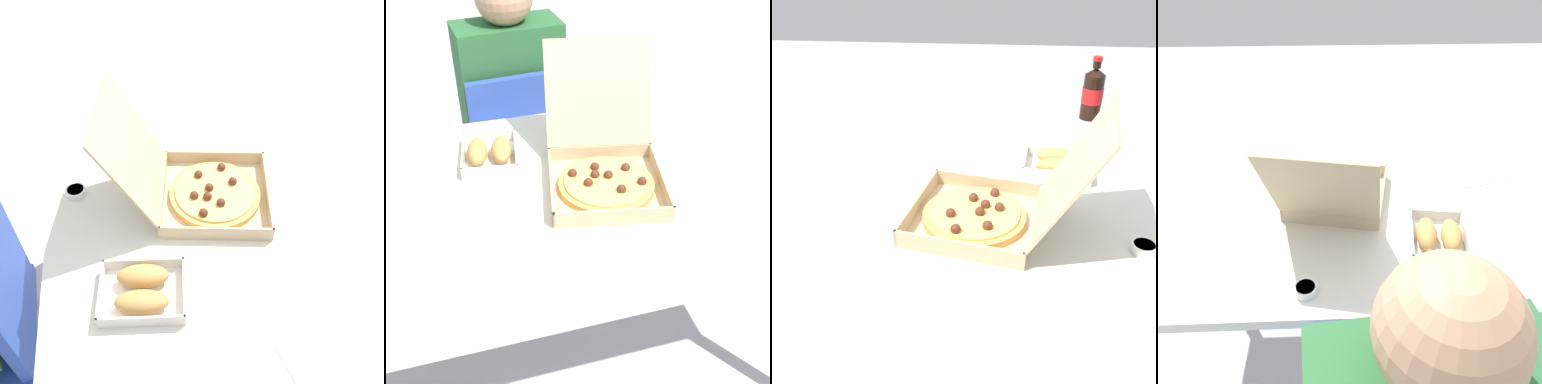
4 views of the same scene
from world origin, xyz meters
TOP-DOWN VIEW (x-y plane):
  - ground_plane at (0.00, 0.00)m, footprint 10.00×10.00m
  - dining_table at (0.00, 0.00)m, footprint 1.40×0.84m
  - chair at (-0.07, 0.66)m, footprint 0.43×0.43m
  - diner_person at (-0.08, 0.71)m, footprint 0.37×0.43m
  - pizza_box_open at (0.06, 0.00)m, footprint 0.37×0.48m
  - bread_side_box at (-0.21, 0.19)m, footprint 0.17×0.21m
  - paper_menu at (-0.46, -0.16)m, footprint 0.24×0.19m
  - dipping_sauce_cup at (0.14, 0.34)m, footprint 0.06×0.06m

SIDE VIEW (x-z plane):
  - ground_plane at x=0.00m, z-range 0.00..0.00m
  - chair at x=-0.07m, z-range 0.06..0.89m
  - dining_table at x=0.00m, z-range 0.29..1.04m
  - diner_person at x=-0.08m, z-range 0.11..1.26m
  - paper_menu at x=-0.46m, z-range 0.74..0.75m
  - dipping_sauce_cup at x=0.14m, z-range 0.75..0.77m
  - bread_side_box at x=-0.21m, z-range 0.74..0.80m
  - pizza_box_open at x=0.06m, z-range 0.64..0.94m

